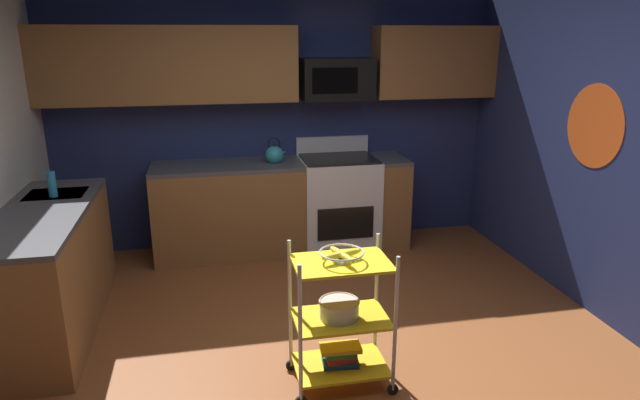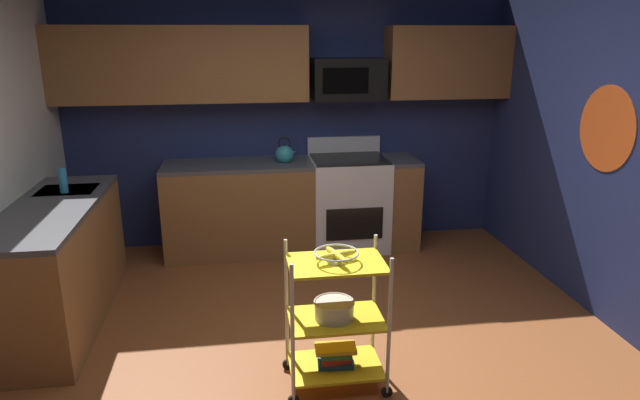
% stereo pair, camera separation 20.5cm
% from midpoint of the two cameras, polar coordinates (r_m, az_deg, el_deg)
% --- Properties ---
extents(floor, '(4.40, 4.80, 0.04)m').
position_cam_midpoint_polar(floor, '(3.92, -0.77, -16.61)').
color(floor, brown).
rests_on(floor, ground).
extents(wall_back, '(4.52, 0.06, 2.60)m').
position_cam_midpoint_polar(wall_back, '(5.74, -5.49, 8.33)').
color(wall_back, navy).
rests_on(wall_back, ground).
extents(wall_flower_decal, '(0.00, 0.64, 0.64)m').
position_cam_midpoint_polar(wall_flower_decal, '(4.73, 25.15, 6.85)').
color(wall_flower_decal, '#E5591E').
extents(counter_run, '(3.46, 2.41, 0.92)m').
position_cam_midpoint_polar(counter_run, '(5.09, -13.22, -2.85)').
color(counter_run, brown).
rests_on(counter_run, ground).
extents(oven_range, '(0.76, 0.65, 1.10)m').
position_cam_midpoint_polar(oven_range, '(5.70, 0.82, -0.15)').
color(oven_range, white).
rests_on(oven_range, ground).
extents(upper_cabinets, '(4.40, 0.33, 0.70)m').
position_cam_midpoint_polar(upper_cabinets, '(5.48, -6.78, 13.67)').
color(upper_cabinets, brown).
extents(microwave, '(0.70, 0.39, 0.40)m').
position_cam_midpoint_polar(microwave, '(5.57, 0.63, 12.29)').
color(microwave, black).
extents(rolling_cart, '(0.64, 0.41, 0.91)m').
position_cam_midpoint_polar(rolling_cart, '(3.50, 0.43, -12.01)').
color(rolling_cart, silver).
rests_on(rolling_cart, ground).
extents(fruit_bowl, '(0.27, 0.27, 0.07)m').
position_cam_midpoint_polar(fruit_bowl, '(3.31, 0.44, -5.60)').
color(fruit_bowl, silver).
rests_on(fruit_bowl, rolling_cart).
extents(mixing_bowl_large, '(0.25, 0.25, 0.11)m').
position_cam_midpoint_polar(mixing_bowl_large, '(3.46, 0.24, -11.08)').
color(mixing_bowl_large, silver).
rests_on(mixing_bowl_large, rolling_cart).
extents(book_stack, '(0.26, 0.16, 0.13)m').
position_cam_midpoint_polar(book_stack, '(3.63, 0.42, -15.58)').
color(book_stack, '#1E4C8C').
rests_on(book_stack, rolling_cart).
extents(kettle, '(0.21, 0.18, 0.26)m').
position_cam_midpoint_polar(kettle, '(5.46, -5.76, 4.65)').
color(kettle, teal).
rests_on(kettle, counter_run).
extents(dish_soap_bottle, '(0.06, 0.06, 0.20)m').
position_cam_midpoint_polar(dish_soap_bottle, '(4.79, -26.87, 1.44)').
color(dish_soap_bottle, '#2D8CBF').
rests_on(dish_soap_bottle, counter_run).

